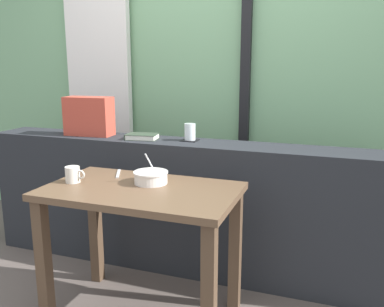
% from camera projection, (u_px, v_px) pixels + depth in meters
% --- Properties ---
extents(outdoor_backdrop, '(4.80, 0.08, 2.80)m').
position_uv_depth(outdoor_backdrop, '(220.00, 54.00, 3.08)').
color(outdoor_backdrop, '#7AAD7F').
rests_on(outdoor_backdrop, ground).
extents(curtain_left_panel, '(0.56, 0.06, 2.50)m').
position_uv_depth(curtain_left_panel, '(99.00, 74.00, 3.35)').
color(curtain_left_panel, white).
rests_on(curtain_left_panel, ground).
extents(window_divider_post, '(0.07, 0.05, 2.60)m').
position_uv_depth(window_divider_post, '(246.00, 68.00, 2.97)').
color(window_divider_post, black).
rests_on(window_divider_post, ground).
extents(dark_console_ledge, '(2.80, 0.31, 0.85)m').
position_uv_depth(dark_console_ledge, '(188.00, 206.00, 2.66)').
color(dark_console_ledge, '#23262B').
rests_on(dark_console_ledge, ground).
extents(breakfast_table, '(0.98, 0.58, 0.72)m').
position_uv_depth(breakfast_table, '(141.00, 214.00, 2.10)').
color(breakfast_table, brown).
rests_on(breakfast_table, ground).
extents(coaster_square, '(0.10, 0.10, 0.00)m').
position_uv_depth(coaster_square, '(191.00, 140.00, 2.60)').
color(coaster_square, black).
rests_on(coaster_square, dark_console_ledge).
extents(juice_glass, '(0.07, 0.07, 0.10)m').
position_uv_depth(juice_glass, '(191.00, 132.00, 2.59)').
color(juice_glass, white).
rests_on(juice_glass, coaster_square).
extents(closed_book, '(0.22, 0.16, 0.04)m').
position_uv_depth(closed_book, '(142.00, 137.00, 2.64)').
color(closed_book, '#334233').
rests_on(closed_book, dark_console_ledge).
extents(throw_pillow, '(0.33, 0.16, 0.26)m').
position_uv_depth(throw_pillow, '(89.00, 116.00, 2.77)').
color(throw_pillow, '#B74233').
rests_on(throw_pillow, dark_console_ledge).
extents(soup_bowl, '(0.18, 0.18, 0.16)m').
position_uv_depth(soup_bowl, '(151.00, 177.00, 2.15)').
color(soup_bowl, silver).
rests_on(soup_bowl, breakfast_table).
extents(fork_utensil, '(0.09, 0.16, 0.01)m').
position_uv_depth(fork_utensil, '(118.00, 174.00, 2.33)').
color(fork_utensil, silver).
rests_on(fork_utensil, breakfast_table).
extents(ceramic_mug, '(0.11, 0.08, 0.08)m').
position_uv_depth(ceramic_mug, '(73.00, 174.00, 2.16)').
color(ceramic_mug, silver).
rests_on(ceramic_mug, breakfast_table).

